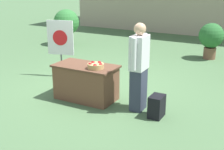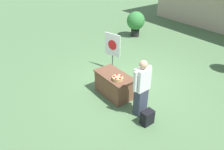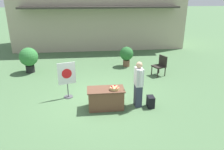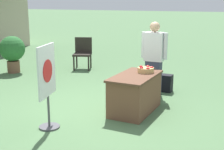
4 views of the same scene
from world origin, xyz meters
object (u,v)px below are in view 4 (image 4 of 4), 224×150
(apple_basket, at_px, (146,70))
(potted_plant_near_left, at_px, (12,50))
(display_table, at_px, (135,93))
(person_visitor, at_px, (154,59))
(backpack, at_px, (165,83))
(patio_chair, at_px, (83,51))
(poster_board, at_px, (47,82))

(apple_basket, bearing_deg, potted_plant_near_left, 75.14)
(display_table, xyz_separation_m, potted_plant_near_left, (1.58, 4.68, 0.31))
(apple_basket, relative_size, person_visitor, 0.19)
(backpack, height_order, patio_chair, patio_chair)
(person_visitor, bearing_deg, display_table, -0.00)
(display_table, height_order, backpack, display_table)
(display_table, distance_m, apple_basket, 0.54)
(patio_chair, relative_size, potted_plant_near_left, 0.89)
(patio_chair, bearing_deg, apple_basket, 27.80)
(patio_chair, bearing_deg, poster_board, 3.08)
(person_visitor, distance_m, potted_plant_near_left, 4.67)
(backpack, bearing_deg, apple_basket, 179.06)
(person_visitor, height_order, potted_plant_near_left, person_visitor)
(poster_board, xyz_separation_m, potted_plant_near_left, (3.01, 3.66, -0.14))
(display_table, height_order, apple_basket, apple_basket)
(apple_basket, relative_size, patio_chair, 0.33)
(poster_board, bearing_deg, person_visitor, 53.72)
(display_table, distance_m, person_visitor, 1.29)
(potted_plant_near_left, bearing_deg, person_visitor, -94.75)
(backpack, distance_m, patio_chair, 3.49)
(display_table, distance_m, potted_plant_near_left, 4.95)
(display_table, relative_size, potted_plant_near_left, 1.18)
(person_visitor, xyz_separation_m, potted_plant_near_left, (0.39, 4.65, -0.19))
(apple_basket, height_order, patio_chair, patio_chair)
(person_visitor, bearing_deg, backpack, 159.28)
(display_table, xyz_separation_m, patio_chair, (3.03, 3.06, 0.19))
(potted_plant_near_left, bearing_deg, display_table, -108.60)
(person_visitor, height_order, backpack, person_visitor)
(backpack, height_order, poster_board, poster_board)
(poster_board, bearing_deg, display_table, 38.83)
(potted_plant_near_left, bearing_deg, backpack, -89.27)
(person_visitor, relative_size, backpack, 4.07)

